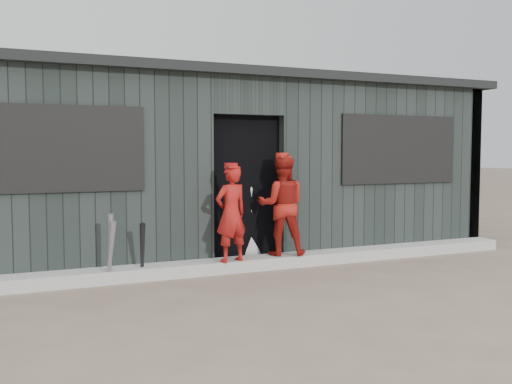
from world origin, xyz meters
name	(u,v)px	position (x,y,z in m)	size (l,w,h in m)	color
ground	(328,302)	(0.00, 0.00, 0.00)	(80.00, 80.00, 0.00)	#73604F
curb	(255,263)	(0.00, 1.82, 0.07)	(8.00, 0.36, 0.15)	#ACACA7
bat_left	(111,253)	(-1.88, 1.61, 0.37)	(0.07, 0.07, 0.75)	gray
bat_mid	(110,249)	(-1.87, 1.66, 0.41)	(0.07, 0.07, 0.82)	gray
bat_right	(142,251)	(-1.49, 1.74, 0.35)	(0.07, 0.07, 0.70)	black
player_red_left	(231,213)	(-0.39, 1.68, 0.75)	(0.44, 0.29, 1.20)	#A71714
player_red_right	(282,205)	(0.39, 1.85, 0.81)	(0.65, 0.50, 1.33)	#9F1A13
player_grey_back	(248,221)	(0.10, 2.28, 0.56)	(0.55, 0.36, 1.13)	silver
dugout	(212,167)	(0.00, 3.50, 1.29)	(8.30, 3.30, 2.62)	black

